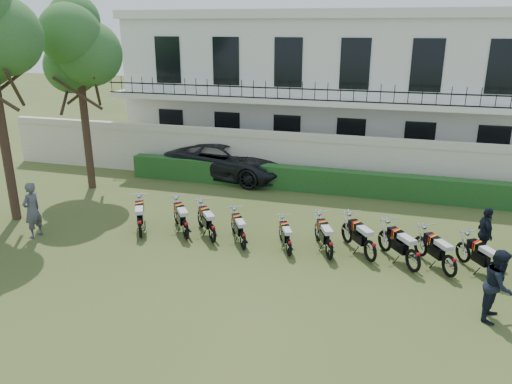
{
  "coord_description": "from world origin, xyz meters",
  "views": [
    {
      "loc": [
        3.69,
        -12.8,
        6.73
      ],
      "look_at": [
        -0.9,
        2.76,
        1.28
      ],
      "focal_mm": 35.0,
      "sensor_mm": 36.0,
      "label": 1
    }
  ],
  "objects_px": {
    "motorcycle_2": "(212,229)",
    "motorcycle_4": "(289,243)",
    "motorcycle_6": "(371,246)",
    "motorcycle_5": "(330,245)",
    "suv": "(228,160)",
    "officer_1": "(498,285)",
    "motorcycle_0": "(140,224)",
    "motorcycle_3": "(243,236)",
    "tree_west_near": "(78,47)",
    "officer_5": "(485,233)",
    "motorcycle_1": "(185,225)",
    "motorcycle_9": "(496,268)",
    "motorcycle_7": "(414,255)",
    "inspector": "(32,210)",
    "motorcycle_8": "(450,261)"
  },
  "relations": [
    {
      "from": "motorcycle_1",
      "to": "motorcycle_7",
      "type": "relative_size",
      "value": 0.96
    },
    {
      "from": "motorcycle_3",
      "to": "motorcycle_9",
      "type": "relative_size",
      "value": 0.97
    },
    {
      "from": "motorcycle_5",
      "to": "suv",
      "type": "xyz_separation_m",
      "value": [
        -5.78,
        7.26,
        0.31
      ]
    },
    {
      "from": "motorcycle_8",
      "to": "motorcycle_3",
      "type": "bearing_deg",
      "value": 146.57
    },
    {
      "from": "tree_west_near",
      "to": "suv",
      "type": "bearing_deg",
      "value": 31.16
    },
    {
      "from": "motorcycle_4",
      "to": "motorcycle_5",
      "type": "bearing_deg",
      "value": -19.74
    },
    {
      "from": "suv",
      "to": "motorcycle_2",
      "type": "bearing_deg",
      "value": -154.93
    },
    {
      "from": "motorcycle_0",
      "to": "inspector",
      "type": "bearing_deg",
      "value": 166.02
    },
    {
      "from": "motorcycle_3",
      "to": "officer_1",
      "type": "relative_size",
      "value": 0.94
    },
    {
      "from": "motorcycle_2",
      "to": "motorcycle_4",
      "type": "bearing_deg",
      "value": -43.39
    },
    {
      "from": "officer_1",
      "to": "motorcycle_6",
      "type": "bearing_deg",
      "value": 72.16
    },
    {
      "from": "motorcycle_5",
      "to": "tree_west_near",
      "type": "bearing_deg",
      "value": 135.36
    },
    {
      "from": "motorcycle_0",
      "to": "motorcycle_1",
      "type": "bearing_deg",
      "value": -17.1
    },
    {
      "from": "motorcycle_8",
      "to": "tree_west_near",
      "type": "bearing_deg",
      "value": 130.5
    },
    {
      "from": "tree_west_near",
      "to": "officer_5",
      "type": "bearing_deg",
      "value": -9.95
    },
    {
      "from": "motorcycle_2",
      "to": "suv",
      "type": "distance_m",
      "value": 7.38
    },
    {
      "from": "motorcycle_7",
      "to": "motorcycle_9",
      "type": "bearing_deg",
      "value": -37.88
    },
    {
      "from": "motorcycle_2",
      "to": "motorcycle_9",
      "type": "relative_size",
      "value": 0.96
    },
    {
      "from": "motorcycle_2",
      "to": "motorcycle_4",
      "type": "xyz_separation_m",
      "value": [
        2.59,
        -0.26,
        -0.07
      ]
    },
    {
      "from": "motorcycle_9",
      "to": "suv",
      "type": "distance_m",
      "value": 12.74
    },
    {
      "from": "motorcycle_7",
      "to": "inspector",
      "type": "height_order",
      "value": "inspector"
    },
    {
      "from": "motorcycle_2",
      "to": "motorcycle_7",
      "type": "distance_m",
      "value": 6.21
    },
    {
      "from": "motorcycle_0",
      "to": "motorcycle_5",
      "type": "relative_size",
      "value": 0.99
    },
    {
      "from": "motorcycle_2",
      "to": "officer_5",
      "type": "distance_m",
      "value": 8.34
    },
    {
      "from": "tree_west_near",
      "to": "officer_5",
      "type": "height_order",
      "value": "tree_west_near"
    },
    {
      "from": "motorcycle_1",
      "to": "motorcycle_2",
      "type": "relative_size",
      "value": 1.04
    },
    {
      "from": "motorcycle_9",
      "to": "officer_5",
      "type": "relative_size",
      "value": 1.07
    },
    {
      "from": "motorcycle_3",
      "to": "motorcycle_9",
      "type": "height_order",
      "value": "motorcycle_9"
    },
    {
      "from": "officer_1",
      "to": "suv",
      "type": "bearing_deg",
      "value": 64.94
    },
    {
      "from": "motorcycle_4",
      "to": "motorcycle_6",
      "type": "xyz_separation_m",
      "value": [
        2.39,
        0.31,
        0.09
      ]
    },
    {
      "from": "suv",
      "to": "motorcycle_6",
      "type": "bearing_deg",
      "value": -125.85
    },
    {
      "from": "motorcycle_9",
      "to": "officer_5",
      "type": "distance_m",
      "value": 1.7
    },
    {
      "from": "officer_1",
      "to": "officer_5",
      "type": "bearing_deg",
      "value": 15.0
    },
    {
      "from": "motorcycle_0",
      "to": "motorcycle_5",
      "type": "xyz_separation_m",
      "value": [
        6.24,
        0.13,
        -0.01
      ]
    },
    {
      "from": "motorcycle_1",
      "to": "motorcycle_6",
      "type": "height_order",
      "value": "motorcycle_6"
    },
    {
      "from": "motorcycle_9",
      "to": "motorcycle_7",
      "type": "bearing_deg",
      "value": 145.0
    },
    {
      "from": "officer_5",
      "to": "motorcycle_7",
      "type": "bearing_deg",
      "value": 115.41
    },
    {
      "from": "motorcycle_4",
      "to": "motorcycle_8",
      "type": "relative_size",
      "value": 0.92
    },
    {
      "from": "motorcycle_9",
      "to": "officer_1",
      "type": "height_order",
      "value": "officer_1"
    },
    {
      "from": "motorcycle_9",
      "to": "officer_1",
      "type": "distance_m",
      "value": 1.85
    },
    {
      "from": "motorcycle_5",
      "to": "officer_5",
      "type": "bearing_deg",
      "value": -5.52
    },
    {
      "from": "motorcycle_3",
      "to": "inspector",
      "type": "xyz_separation_m",
      "value": [
        -6.98,
        -0.95,
        0.47
      ]
    },
    {
      "from": "motorcycle_8",
      "to": "motorcycle_5",
      "type": "bearing_deg",
      "value": 144.98
    },
    {
      "from": "motorcycle_3",
      "to": "tree_west_near",
      "type": "bearing_deg",
      "value": 121.6
    },
    {
      "from": "tree_west_near",
      "to": "motorcycle_8",
      "type": "height_order",
      "value": "tree_west_near"
    },
    {
      "from": "motorcycle_3",
      "to": "motorcycle_5",
      "type": "bearing_deg",
      "value": -29.88
    },
    {
      "from": "motorcycle_5",
      "to": "officer_5",
      "type": "xyz_separation_m",
      "value": [
        4.43,
        1.46,
        0.3
      ]
    },
    {
      "from": "tree_west_near",
      "to": "inspector",
      "type": "relative_size",
      "value": 4.18
    },
    {
      "from": "tree_west_near",
      "to": "motorcycle_9",
      "type": "distance_m",
      "value": 16.95
    },
    {
      "from": "motorcycle_1",
      "to": "inspector",
      "type": "height_order",
      "value": "inspector"
    }
  ]
}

